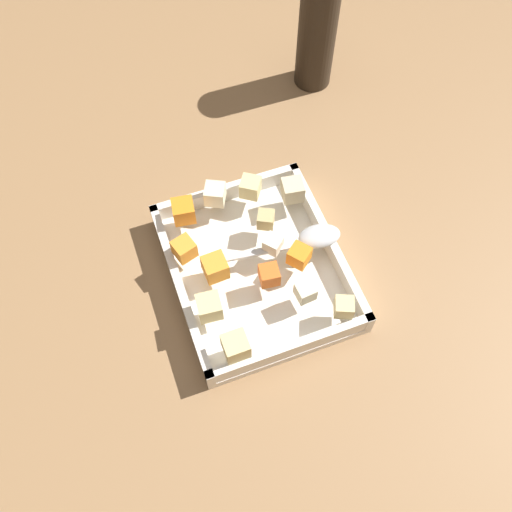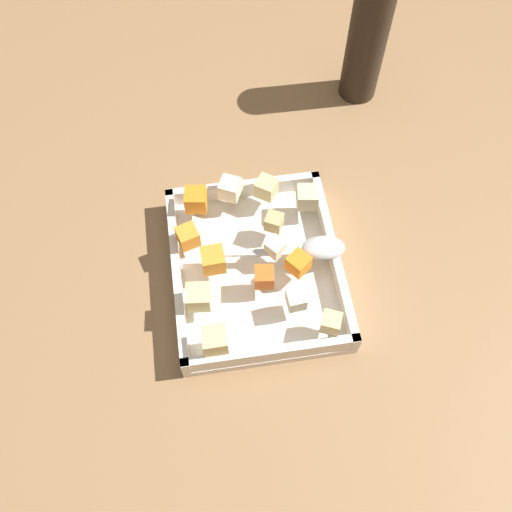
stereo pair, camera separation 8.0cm
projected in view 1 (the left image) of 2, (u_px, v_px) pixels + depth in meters
The scene contains 18 objects.
ground_plane at pixel (247, 277), 0.85m from camera, with size 4.00×4.00×0.00m, color #936D47.
baking_dish at pixel (256, 270), 0.84m from camera, with size 0.29×0.24×0.05m.
carrot_chunk_near_left at pixel (269, 275), 0.78m from camera, with size 0.03×0.03×0.03m, color orange.
carrot_chunk_front_center at pixel (299, 256), 0.80m from camera, with size 0.03×0.03×0.03m, color orange.
carrot_chunk_mid_left at pixel (184, 249), 0.80m from camera, with size 0.03×0.03×0.03m, color orange.
carrot_chunk_corner_ne at pixel (214, 265), 0.79m from camera, with size 0.03×0.03×0.03m, color orange.
carrot_chunk_mid_right at pixel (184, 211), 0.83m from camera, with size 0.03×0.03×0.03m, color orange.
potato_chunk_rim_edge at pixel (266, 219), 0.83m from camera, with size 0.02×0.02×0.02m, color tan.
potato_chunk_far_right at pixel (305, 292), 0.77m from camera, with size 0.02×0.02×0.02m, color beige.
potato_chunk_near_spoon at pixel (209, 307), 0.76m from camera, with size 0.03×0.03×0.03m, color #E0CC89.
potato_chunk_corner_sw at pixel (250, 187), 0.86m from camera, with size 0.03×0.03×0.03m, color #E0CC89.
potato_chunk_heap_side at pixel (293, 190), 0.85m from camera, with size 0.03×0.03×0.03m, color beige.
potato_chunk_near_right at pixel (215, 194), 0.85m from camera, with size 0.03×0.03×0.03m, color beige.
potato_chunk_corner_nw at pixel (344, 307), 0.76m from camera, with size 0.03×0.03×0.03m, color #E0CC89.
potato_chunk_back_center at pixel (236, 346), 0.73m from camera, with size 0.03×0.03×0.03m, color #E0CC89.
parsnip_chunk_corner_se at pixel (273, 244), 0.81m from camera, with size 0.02×0.02×0.02m, color silver.
serving_spoon at pixel (311, 239), 0.82m from camera, with size 0.05×0.21×0.02m.
pepper_mill at pixel (317, 31), 0.96m from camera, with size 0.07×0.07×0.24m.
Camera 1 is at (-0.37, 0.12, 0.76)m, focal length 39.39 mm.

